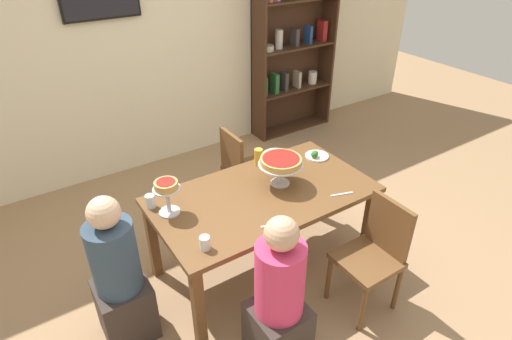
{
  "coord_description": "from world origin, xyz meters",
  "views": [
    {
      "loc": [
        -1.47,
        -2.15,
        2.54
      ],
      "look_at": [
        0.0,
        0.1,
        0.89
      ],
      "focal_mm": 29.58,
      "sensor_mm": 36.0,
      "label": 1
    }
  ],
  "objects_px": {
    "bookshelf": "(292,44)",
    "water_glass_clear_near": "(205,243)",
    "deep_dish_pizza_stand": "(281,163)",
    "diner_near_left": "(279,304)",
    "chair_far_right": "(242,168)",
    "personal_pizza_stand": "(167,190)",
    "salad_plate_near_diner": "(316,155)",
    "beer_glass_amber_tall": "(258,157)",
    "salad_plate_far_diner": "(277,154)",
    "cutlery_knife_near": "(274,225)",
    "chair_near_right": "(375,251)",
    "water_glass_clear_far": "(150,201)",
    "dining_table": "(263,202)",
    "cutlery_fork_near": "(342,194)",
    "diner_head_west": "(120,281)"
  },
  "relations": [
    {
      "from": "bookshelf",
      "to": "water_glass_clear_near",
      "type": "xyz_separation_m",
      "value": [
        -2.43,
        -2.33,
        -0.35
      ]
    },
    {
      "from": "deep_dish_pizza_stand",
      "to": "diner_near_left",
      "type": "bearing_deg",
      "value": -126.04
    },
    {
      "from": "chair_far_right",
      "to": "personal_pizza_stand",
      "type": "distance_m",
      "value": 1.21
    },
    {
      "from": "salad_plate_near_diner",
      "to": "beer_glass_amber_tall",
      "type": "bearing_deg",
      "value": 159.15
    },
    {
      "from": "salad_plate_far_diner",
      "to": "water_glass_clear_near",
      "type": "relative_size",
      "value": 2.78
    },
    {
      "from": "chair_far_right",
      "to": "salad_plate_near_diner",
      "type": "xyz_separation_m",
      "value": [
        0.4,
        -0.56,
        0.28
      ]
    },
    {
      "from": "chair_far_right",
      "to": "personal_pizza_stand",
      "type": "bearing_deg",
      "value": -58.27
    },
    {
      "from": "chair_far_right",
      "to": "cutlery_knife_near",
      "type": "distance_m",
      "value": 1.22
    },
    {
      "from": "bookshelf",
      "to": "water_glass_clear_near",
      "type": "height_order",
      "value": "bookshelf"
    },
    {
      "from": "water_glass_clear_near",
      "to": "chair_far_right",
      "type": "bearing_deg",
      "value": 49.02
    },
    {
      "from": "chair_near_right",
      "to": "beer_glass_amber_tall",
      "type": "bearing_deg",
      "value": 13.29
    },
    {
      "from": "water_glass_clear_far",
      "to": "dining_table",
      "type": "bearing_deg",
      "value": -20.81
    },
    {
      "from": "personal_pizza_stand",
      "to": "cutlery_fork_near",
      "type": "relative_size",
      "value": 1.44
    },
    {
      "from": "chair_near_right",
      "to": "personal_pizza_stand",
      "type": "bearing_deg",
      "value": 52.24
    },
    {
      "from": "beer_glass_amber_tall",
      "to": "cutlery_fork_near",
      "type": "xyz_separation_m",
      "value": [
        0.28,
        -0.71,
        -0.07
      ]
    },
    {
      "from": "deep_dish_pizza_stand",
      "to": "diner_head_west",
      "type": "bearing_deg",
      "value": -177.4
    },
    {
      "from": "chair_far_right",
      "to": "water_glass_clear_near",
      "type": "relative_size",
      "value": 9.47
    },
    {
      "from": "personal_pizza_stand",
      "to": "cutlery_knife_near",
      "type": "xyz_separation_m",
      "value": [
        0.53,
        -0.52,
        -0.19
      ]
    },
    {
      "from": "dining_table",
      "to": "personal_pizza_stand",
      "type": "height_order",
      "value": "personal_pizza_stand"
    },
    {
      "from": "chair_near_right",
      "to": "water_glass_clear_near",
      "type": "relative_size",
      "value": 9.47
    },
    {
      "from": "bookshelf",
      "to": "diner_near_left",
      "type": "bearing_deg",
      "value": -128.19
    },
    {
      "from": "salad_plate_near_diner",
      "to": "water_glass_clear_near",
      "type": "bearing_deg",
      "value": -159.18
    },
    {
      "from": "bookshelf",
      "to": "salad_plate_far_diner",
      "type": "bearing_deg",
      "value": -130.25
    },
    {
      "from": "diner_head_west",
      "to": "water_glass_clear_near",
      "type": "bearing_deg",
      "value": -29.53
    },
    {
      "from": "cutlery_fork_near",
      "to": "deep_dish_pizza_stand",
      "type": "bearing_deg",
      "value": 146.63
    },
    {
      "from": "personal_pizza_stand",
      "to": "water_glass_clear_near",
      "type": "distance_m",
      "value": 0.49
    },
    {
      "from": "water_glass_clear_near",
      "to": "beer_glass_amber_tall",
      "type": "bearing_deg",
      "value": 38.75
    },
    {
      "from": "beer_glass_amber_tall",
      "to": "salad_plate_near_diner",
      "type": "bearing_deg",
      "value": -20.85
    },
    {
      "from": "chair_far_right",
      "to": "water_glass_clear_far",
      "type": "height_order",
      "value": "chair_far_right"
    },
    {
      "from": "chair_near_right",
      "to": "water_glass_clear_near",
      "type": "bearing_deg",
      "value": 69.19
    },
    {
      "from": "deep_dish_pizza_stand",
      "to": "personal_pizza_stand",
      "type": "distance_m",
      "value": 0.87
    },
    {
      "from": "chair_near_right",
      "to": "personal_pizza_stand",
      "type": "xyz_separation_m",
      "value": [
        -1.15,
        0.89,
        0.44
      ]
    },
    {
      "from": "bookshelf",
      "to": "deep_dish_pizza_stand",
      "type": "height_order",
      "value": "bookshelf"
    },
    {
      "from": "deep_dish_pizza_stand",
      "to": "cutlery_fork_near",
      "type": "distance_m",
      "value": 0.51
    },
    {
      "from": "salad_plate_near_diner",
      "to": "water_glass_clear_far",
      "type": "distance_m",
      "value": 1.45
    },
    {
      "from": "bookshelf",
      "to": "diner_near_left",
      "type": "distance_m",
      "value": 3.58
    },
    {
      "from": "water_glass_clear_near",
      "to": "diner_near_left",
      "type": "bearing_deg",
      "value": -59.36
    },
    {
      "from": "water_glass_clear_near",
      "to": "water_glass_clear_far",
      "type": "height_order",
      "value": "water_glass_clear_far"
    },
    {
      "from": "bookshelf",
      "to": "chair_near_right",
      "type": "height_order",
      "value": "bookshelf"
    },
    {
      "from": "personal_pizza_stand",
      "to": "salad_plate_far_diner",
      "type": "height_order",
      "value": "personal_pizza_stand"
    },
    {
      "from": "water_glass_clear_near",
      "to": "cutlery_knife_near",
      "type": "distance_m",
      "value": 0.5
    },
    {
      "from": "salad_plate_far_diner",
      "to": "diner_near_left",
      "type": "bearing_deg",
      "value": -125.05
    },
    {
      "from": "bookshelf",
      "to": "deep_dish_pizza_stand",
      "type": "xyz_separation_m",
      "value": [
        -1.61,
        -1.99,
        -0.21
      ]
    },
    {
      "from": "salad_plate_far_diner",
      "to": "bookshelf",
      "type": "bearing_deg",
      "value": 49.75
    },
    {
      "from": "dining_table",
      "to": "cutlery_fork_near",
      "type": "distance_m",
      "value": 0.59
    },
    {
      "from": "chair_near_right",
      "to": "water_glass_clear_near",
      "type": "distance_m",
      "value": 1.23
    },
    {
      "from": "dining_table",
      "to": "deep_dish_pizza_stand",
      "type": "xyz_separation_m",
      "value": [
        0.18,
        0.03,
        0.28
      ]
    },
    {
      "from": "diner_head_west",
      "to": "deep_dish_pizza_stand",
      "type": "bearing_deg",
      "value": 2.6
    },
    {
      "from": "chair_far_right",
      "to": "chair_near_right",
      "type": "distance_m",
      "value": 1.5
    },
    {
      "from": "chair_far_right",
      "to": "salad_plate_far_diner",
      "type": "distance_m",
      "value": 0.47
    }
  ]
}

